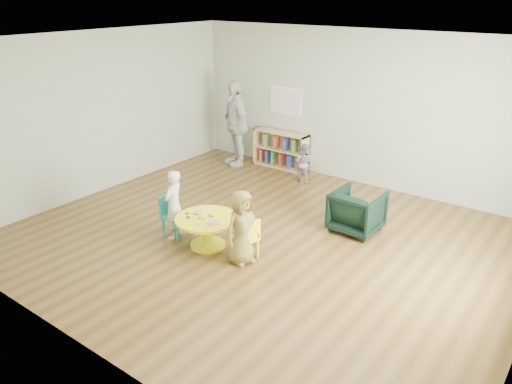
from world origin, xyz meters
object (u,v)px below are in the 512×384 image
Objects in this scene: activity_table at (207,226)px; kid_chair_right at (247,238)px; bookshelf at (281,150)px; adult_caretaker at (235,124)px; child_left at (174,205)px; kid_chair_left at (173,214)px; toddler at (304,163)px; child_right at (242,227)px; armchair at (357,211)px.

kid_chair_right is at bearing 5.56° from activity_table.
adult_caretaker is at bearing -152.42° from bookshelf.
adult_caretaker reaches higher than child_left.
kid_chair_left is 1.31m from kid_chair_right.
child_left is 3.12m from toddler.
child_right reaches higher than kid_chair_left.
child_left is (-2.05, -1.78, 0.20)m from armchair.
adult_caretaker is (-1.35, 3.12, 0.35)m from child_left.
toddler is at bearing 160.54° from child_left.
toddler is at bearing 168.92° from kid_chair_left.
activity_table is 3.03m from toddler.
kid_chair_left is 1.33m from child_right.
adult_caretaker reaches higher than activity_table.
kid_chair_right is 3.98m from adult_caretaker.
child_right is (1.24, 0.02, -0.01)m from child_left.
bookshelf is 0.94m from toddler.
kid_chair_left is 1.08× the size of kid_chair_right.
armchair reaches higher than kid_chair_left.
bookshelf is (-1.75, 3.42, 0.06)m from kid_chair_right.
toddler is (-0.26, 3.02, 0.06)m from activity_table.
activity_table is 1.26× the size of armchair.
adult_caretaker reaches higher than child_right.
kid_chair_right is 0.24m from child_right.
adult_caretaker reaches higher than armchair.
kid_chair_left is 0.89× the size of armchair.
kid_chair_right is at bearing 65.01° from armchair.
child_left is at bearing 110.12° from kid_chair_right.
bookshelf is 3.12m from armchair.
child_right is (0.67, -0.05, 0.21)m from activity_table.
kid_chair_right is at bearing 82.63° from child_left.
adult_caretaker is at bearing 54.58° from kid_chair_right.
kid_chair_left is 3.54m from bookshelf.
kid_chair_right is at bearing -62.87° from bookshelf.
kid_chair_right is 1.84m from armchair.
armchair is 0.95× the size of toddler.
kid_chair_right is 0.56× the size of child_right.
child_right is at bearing 84.84° from kid_chair_left.
bookshelf reaches higher than activity_table.
kid_chair_left is 3.07m from toddler.
child_left reaches higher than bookshelf.
child_left reaches higher than armchair.
child_right reaches higher than kid_chair_right.
kid_chair_left is 0.84× the size of toddler.
bookshelf is at bearing -176.73° from kid_chair_left.
child_right reaches higher than toddler.
toddler is (0.38, 3.05, 0.04)m from kid_chair_left.
toddler is 0.43× the size of adult_caretaker.
child_left reaches higher than toddler.
child_left is 1.01× the size of child_right.
kid_chair_right is 1.25m from child_left.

